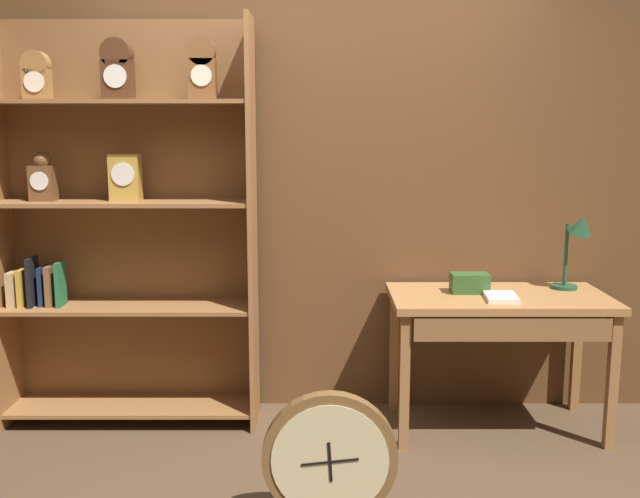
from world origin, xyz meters
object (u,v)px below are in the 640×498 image
(desk_lamp, at_px, (576,239))
(open_repair_manual, at_px, (500,297))
(workbench, at_px, (498,313))
(bookshelf, at_px, (121,221))
(round_clock_large, at_px, (329,461))
(toolbox_small, at_px, (468,283))

(desk_lamp, height_order, open_repair_manual, desk_lamp)
(workbench, bearing_deg, desk_lamp, 16.87)
(open_repair_manual, bearing_deg, desk_lamp, 30.23)
(bookshelf, bearing_deg, round_clock_large, -46.11)
(bookshelf, distance_m, round_clock_large, 1.82)
(workbench, height_order, toolbox_small, toolbox_small)
(bookshelf, relative_size, workbench, 1.90)
(toolbox_small, relative_size, round_clock_large, 0.34)
(bookshelf, bearing_deg, toolbox_small, -2.56)
(workbench, bearing_deg, open_repair_manual, -101.86)
(open_repair_manual, relative_size, round_clock_large, 0.37)
(desk_lamp, relative_size, round_clock_large, 0.73)
(bookshelf, xyz_separation_m, toolbox_small, (1.89, -0.08, -0.33))
(toolbox_small, bearing_deg, open_repair_manual, -49.95)
(bookshelf, xyz_separation_m, open_repair_manual, (2.03, -0.24, -0.37))
(toolbox_small, bearing_deg, desk_lamp, 5.94)
(workbench, relative_size, open_repair_manual, 5.29)
(open_repair_manual, bearing_deg, round_clock_large, -129.82)
(workbench, relative_size, toolbox_small, 5.74)
(desk_lamp, bearing_deg, round_clock_large, -140.06)
(toolbox_small, relative_size, open_repair_manual, 0.92)
(bookshelf, relative_size, round_clock_large, 3.72)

